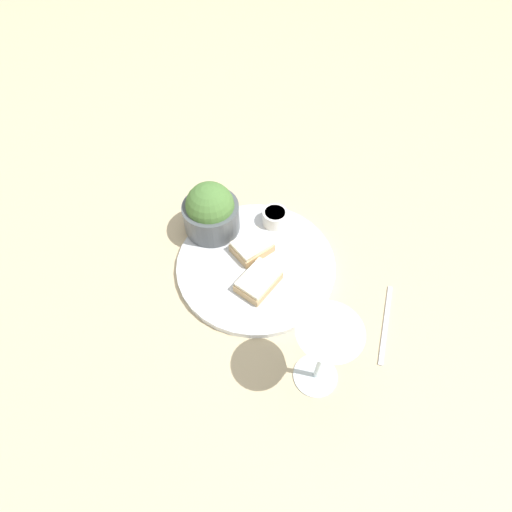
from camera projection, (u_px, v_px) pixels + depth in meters
ground_plane at (256, 266)px, 0.79m from camera, size 4.00×4.00×0.00m
dinner_plate at (256, 264)px, 0.79m from camera, size 0.31×0.31×0.01m
salad_bowl at (211, 211)px, 0.80m from camera, size 0.11×0.11×0.11m
sauce_ramekin at (275, 217)px, 0.83m from camera, size 0.05×0.05×0.03m
cheese_toast_near at (258, 281)px, 0.74m from camera, size 0.08×0.06×0.03m
cheese_toast_far at (252, 247)px, 0.79m from camera, size 0.08×0.07×0.03m
wine_glass at (325, 346)px, 0.56m from camera, size 0.09×0.09×0.17m
fork at (386, 323)px, 0.71m from camera, size 0.16×0.06×0.01m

